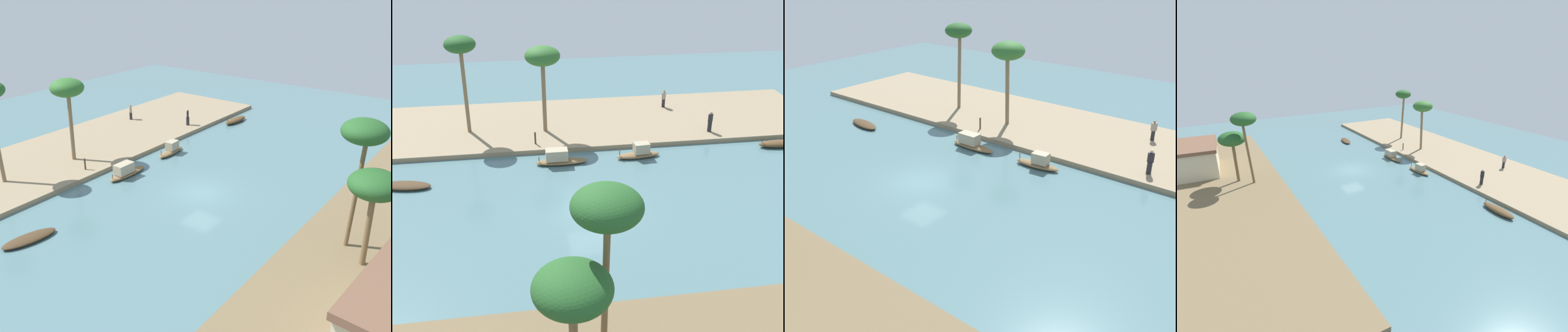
% 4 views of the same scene
% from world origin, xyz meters
% --- Properties ---
extents(river_water, '(73.32, 73.32, 0.00)m').
position_xyz_m(river_water, '(0.00, 0.00, 0.00)').
color(river_water, slate).
rests_on(river_water, ground).
extents(riverbank_left, '(44.91, 11.24, 0.36)m').
position_xyz_m(riverbank_left, '(0.00, -14.21, 0.18)').
color(riverbank_left, '#937F60').
rests_on(riverbank_left, ground).
extents(sampan_upstream_small, '(3.52, 1.22, 0.90)m').
position_xyz_m(sampan_upstream_small, '(-16.48, -7.15, 0.26)').
color(sampan_upstream_small, brown).
rests_on(sampan_upstream_small, river_water).
extents(sampan_foreground, '(3.40, 1.19, 1.17)m').
position_xyz_m(sampan_foreground, '(-4.92, -6.89, 0.41)').
color(sampan_foreground, brown).
rests_on(sampan_foreground, river_water).
extents(sampan_near_left_bank, '(3.67, 1.83, 0.35)m').
position_xyz_m(sampan_near_left_bank, '(11.85, -4.64, 0.18)').
color(sampan_near_left_bank, '#47331E').
rests_on(sampan_near_left_bank, river_water).
extents(sampan_midstream, '(3.85, 1.03, 1.19)m').
position_xyz_m(sampan_midstream, '(1.17, -6.68, 0.45)').
color(sampan_midstream, brown).
rests_on(sampan_midstream, river_water).
extents(person_on_near_bank, '(0.45, 0.48, 1.66)m').
position_xyz_m(person_on_near_bank, '(-9.57, -16.40, 1.16)').
color(person_on_near_bank, '#232328').
rests_on(person_on_near_bank, riverbank_left).
extents(person_by_mooring, '(0.48, 0.48, 1.76)m').
position_xyz_m(person_by_mooring, '(-11.70, -10.15, 1.14)').
color(person_by_mooring, '#232328').
rests_on(person_by_mooring, riverbank_left).
extents(mooring_post, '(0.14, 0.14, 0.98)m').
position_xyz_m(mooring_post, '(2.78, -9.76, 0.86)').
color(mooring_post, '#4C3823').
rests_on(mooring_post, riverbank_left).
extents(palm_tree_left_near, '(2.79, 2.79, 7.10)m').
position_xyz_m(palm_tree_left_near, '(1.82, -12.24, 6.52)').
color(palm_tree_left_near, '#7F6647').
rests_on(palm_tree_left_near, riverbank_left).
extents(palm_tree_left_far, '(2.46, 2.46, 7.90)m').
position_xyz_m(palm_tree_left_far, '(8.09, -13.22, 7.30)').
color(palm_tree_left_far, '#7F6647').
rests_on(palm_tree_left_far, riverbank_left).
extents(palm_tree_right_tall, '(2.57, 2.57, 7.91)m').
position_xyz_m(palm_tree_right_tall, '(1.14, 11.71, 7.39)').
color(palm_tree_right_tall, brown).
rests_on(palm_tree_right_tall, riverbank_right).
extents(palm_tree_right_short, '(2.82, 2.82, 5.69)m').
position_xyz_m(palm_tree_right_short, '(2.51, 12.99, 5.18)').
color(palm_tree_right_short, brown).
rests_on(palm_tree_right_short, riverbank_right).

